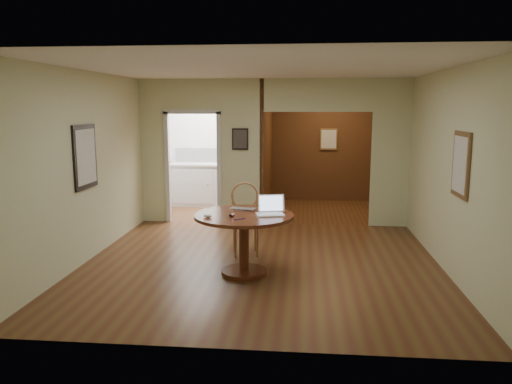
# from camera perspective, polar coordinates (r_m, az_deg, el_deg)

# --- Properties ---
(floor) EXTENTS (5.00, 5.00, 0.00)m
(floor) POSITION_cam_1_polar(r_m,az_deg,el_deg) (7.09, 0.55, -8.29)
(floor) COLOR #4D2616
(floor) RESTS_ON ground
(room_shell) EXTENTS (5.20, 7.50, 5.00)m
(room_shell) POSITION_cam_1_polar(r_m,az_deg,el_deg) (9.91, -0.61, 4.48)
(room_shell) COLOR white
(room_shell) RESTS_ON ground
(dining_table) EXTENTS (1.30, 1.30, 0.81)m
(dining_table) POSITION_cam_1_polar(r_m,az_deg,el_deg) (6.55, -1.39, -4.34)
(dining_table) COLOR #5F2917
(dining_table) RESTS_ON ground
(chair) EXTENTS (0.53, 0.53, 1.07)m
(chair) POSITION_cam_1_polar(r_m,az_deg,el_deg) (7.49, -1.24, -2.59)
(chair) COLOR #9E6538
(chair) RESTS_ON ground
(open_laptop) EXTENTS (0.40, 0.38, 0.25)m
(open_laptop) POSITION_cam_1_polar(r_m,az_deg,el_deg) (6.49, 1.70, -1.98)
(open_laptop) COLOR white
(open_laptop) RESTS_ON dining_table
(closed_laptop) EXTENTS (0.39, 0.30, 0.03)m
(closed_laptop) POSITION_cam_1_polar(r_m,az_deg,el_deg) (6.71, -1.66, -2.03)
(closed_laptop) COLOR silver
(closed_laptop) RESTS_ON dining_table
(mouse) EXTENTS (0.11, 0.07, 0.05)m
(mouse) POSITION_cam_1_polar(r_m,az_deg,el_deg) (6.32, -5.54, -2.73)
(mouse) COLOR white
(mouse) RESTS_ON dining_table
(wine_glass) EXTENTS (0.09, 0.09, 0.10)m
(wine_glass) POSITION_cam_1_polar(r_m,az_deg,el_deg) (6.33, -2.80, -2.44)
(wine_glass) COLOR white
(wine_glass) RESTS_ON dining_table
(pen) EXTENTS (0.13, 0.09, 0.01)m
(pen) POSITION_cam_1_polar(r_m,az_deg,el_deg) (6.19, -1.92, -3.12)
(pen) COLOR #0D0F5B
(pen) RESTS_ON dining_table
(kitchen_cabinet) EXTENTS (2.06, 0.60, 0.94)m
(kitchen_cabinet) POSITION_cam_1_polar(r_m,az_deg,el_deg) (11.22, -4.48, 0.88)
(kitchen_cabinet) COLOR silver
(kitchen_cabinet) RESTS_ON ground
(grocery_bag) EXTENTS (0.36, 0.33, 0.32)m
(grocery_bag) POSITION_cam_1_polar(r_m,az_deg,el_deg) (11.10, -3.17, 4.05)
(grocery_bag) COLOR beige
(grocery_bag) RESTS_ON kitchen_cabinet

